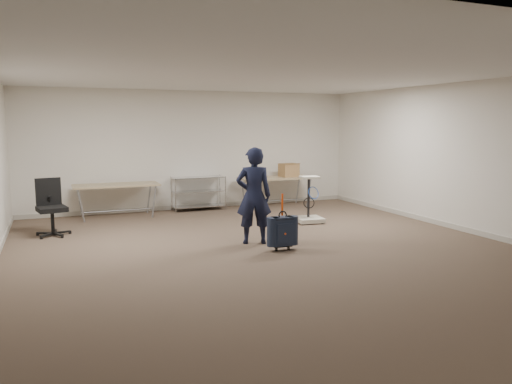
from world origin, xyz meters
name	(u,v)px	position (x,y,z in m)	size (l,w,h in m)	color
ground	(270,252)	(0.00, 0.00, 0.00)	(9.00, 9.00, 0.00)	#4A382D
room_shell	(240,231)	(0.00, 1.38, 0.05)	(8.00, 9.00, 9.00)	silver
folding_table_left	(116,187)	(-1.90, 3.95, 0.68)	(1.80, 0.75, 0.73)	#907D58
folding_table_right	(276,179)	(1.90, 3.95, 0.68)	(1.80, 0.75, 0.73)	#907D58
wire_shelf	(198,192)	(0.00, 4.20, 0.44)	(1.22, 0.47, 0.80)	#BBBEC2
person	(254,196)	(-0.03, 0.63, 0.82)	(0.60, 0.39, 1.64)	black
suitcase	(283,231)	(0.21, -0.01, 0.31)	(0.34, 0.21, 0.92)	black
office_chair	(52,218)	(-3.21, 2.59, 0.31)	(0.63, 0.63, 1.04)	black
equipment_cart	(309,210)	(1.71, 1.88, 0.25)	(0.58, 0.58, 0.96)	beige
cardboard_box	(289,170)	(2.26, 3.98, 0.89)	(0.43, 0.32, 0.32)	#8E5C42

